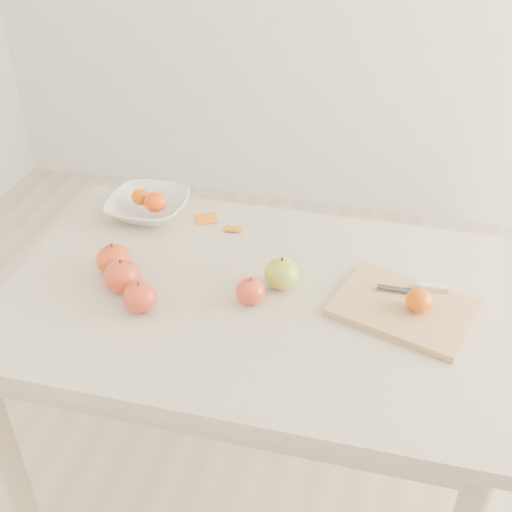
# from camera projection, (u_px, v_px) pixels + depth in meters

# --- Properties ---
(ground) EXTENTS (3.50, 3.50, 0.00)m
(ground) POSITION_uv_depth(u_px,v_px,m) (252.00, 483.00, 1.98)
(ground) COLOR #C6B293
(ground) RESTS_ON ground
(table) EXTENTS (1.20, 0.80, 0.75)m
(table) POSITION_uv_depth(u_px,v_px,m) (251.00, 322.00, 1.61)
(table) COLOR beige
(table) RESTS_ON ground
(cutting_board) EXTENTS (0.36, 0.31, 0.02)m
(cutting_board) POSITION_uv_depth(u_px,v_px,m) (404.00, 308.00, 1.48)
(cutting_board) COLOR tan
(cutting_board) RESTS_ON table
(board_tangerine) EXTENTS (0.06, 0.06, 0.05)m
(board_tangerine) POSITION_uv_depth(u_px,v_px,m) (419.00, 300.00, 1.45)
(board_tangerine) COLOR #CF5F07
(board_tangerine) RESTS_ON cutting_board
(fruit_bowl) EXTENTS (0.23, 0.23, 0.06)m
(fruit_bowl) POSITION_uv_depth(u_px,v_px,m) (148.00, 207.00, 1.83)
(fruit_bowl) COLOR white
(fruit_bowl) RESTS_ON table
(bowl_tangerine_near) EXTENTS (0.05, 0.05, 0.05)m
(bowl_tangerine_near) POSITION_uv_depth(u_px,v_px,m) (140.00, 197.00, 1.83)
(bowl_tangerine_near) COLOR #D34A07
(bowl_tangerine_near) RESTS_ON fruit_bowl
(bowl_tangerine_far) EXTENTS (0.06, 0.06, 0.06)m
(bowl_tangerine_far) POSITION_uv_depth(u_px,v_px,m) (155.00, 202.00, 1.79)
(bowl_tangerine_far) COLOR #E13A07
(bowl_tangerine_far) RESTS_ON fruit_bowl
(orange_peel_a) EXTENTS (0.07, 0.07, 0.01)m
(orange_peel_a) POSITION_uv_depth(u_px,v_px,m) (207.00, 220.00, 1.82)
(orange_peel_a) COLOR orange
(orange_peel_a) RESTS_ON table
(orange_peel_b) EXTENTS (0.05, 0.04, 0.01)m
(orange_peel_b) POSITION_uv_depth(u_px,v_px,m) (235.00, 230.00, 1.77)
(orange_peel_b) COLOR orange
(orange_peel_b) RESTS_ON table
(paring_knife) EXTENTS (0.17, 0.04, 0.01)m
(paring_knife) POSITION_uv_depth(u_px,v_px,m) (426.00, 288.00, 1.52)
(paring_knife) COLOR silver
(paring_knife) RESTS_ON cutting_board
(apple_green) EXTENTS (0.09, 0.09, 0.08)m
(apple_green) POSITION_uv_depth(u_px,v_px,m) (282.00, 273.00, 1.54)
(apple_green) COLOR #63901B
(apple_green) RESTS_ON table
(apple_red_b) EXTENTS (0.09, 0.09, 0.08)m
(apple_red_b) POSITION_uv_depth(u_px,v_px,m) (122.00, 276.00, 1.53)
(apple_red_b) COLOR maroon
(apple_red_b) RESTS_ON table
(apple_red_c) EXTENTS (0.08, 0.08, 0.07)m
(apple_red_c) POSITION_uv_depth(u_px,v_px,m) (140.00, 297.00, 1.47)
(apple_red_c) COLOR #9F0F0E
(apple_red_c) RESTS_ON table
(apple_red_e) EXTENTS (0.07, 0.07, 0.06)m
(apple_red_e) POSITION_uv_depth(u_px,v_px,m) (251.00, 291.00, 1.50)
(apple_red_e) COLOR maroon
(apple_red_e) RESTS_ON table
(apple_red_d) EXTENTS (0.09, 0.09, 0.08)m
(apple_red_d) POSITION_uv_depth(u_px,v_px,m) (114.00, 260.00, 1.59)
(apple_red_d) COLOR maroon
(apple_red_d) RESTS_ON table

